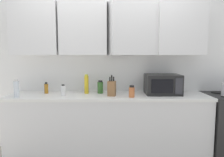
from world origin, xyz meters
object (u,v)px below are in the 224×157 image
at_px(knife_block, 112,88).
at_px(bottle_clear_tall, 17,89).
at_px(bottle_spice_jar, 132,92).
at_px(microwave, 163,84).
at_px(bottle_yellow_mustard, 87,84).
at_px(bottle_amber_vinegar, 47,88).
at_px(bottle_green_oil, 101,87).
at_px(bottle_white_jar, 64,90).

relative_size(knife_block, bottle_clear_tall, 1.20).
bearing_deg(bottle_spice_jar, microwave, 26.44).
relative_size(bottle_yellow_mustard, bottle_clear_tall, 1.17).
bearing_deg(bottle_amber_vinegar, microwave, -1.97).
relative_size(microwave, knife_block, 1.69).
relative_size(bottle_green_oil, bottle_amber_vinegar, 1.14).
height_order(knife_block, bottle_spice_jar, knife_block).
height_order(knife_block, bottle_white_jar, knife_block).
bearing_deg(bottle_green_oil, knife_block, -49.46).
height_order(bottle_amber_vinegar, bottle_clear_tall, bottle_clear_tall).
xyz_separation_m(bottle_white_jar, bottle_green_oil, (0.50, 0.18, 0.02)).
bearing_deg(knife_block, bottle_green_oil, 130.54).
height_order(bottle_yellow_mustard, bottle_amber_vinegar, bottle_yellow_mustard).
bearing_deg(bottle_spice_jar, bottle_yellow_mustard, 156.11).
distance_m(microwave, bottle_green_oil, 0.89).
xyz_separation_m(bottle_white_jar, bottle_amber_vinegar, (-0.28, 0.16, 0.00)).
height_order(bottle_white_jar, bottle_amber_vinegar, bottle_amber_vinegar).
bearing_deg(microwave, bottle_spice_jar, -153.56).
bearing_deg(bottle_amber_vinegar, bottle_yellow_mustard, -0.71).
distance_m(bottle_white_jar, bottle_yellow_mustard, 0.34).
bearing_deg(bottle_white_jar, knife_block, -1.42).
distance_m(bottle_green_oil, bottle_yellow_mustard, 0.20).
distance_m(bottle_spice_jar, bottle_white_jar, 0.93).
xyz_separation_m(bottle_yellow_mustard, bottle_amber_vinegar, (-0.58, 0.01, -0.06)).
bearing_deg(bottle_amber_vinegar, bottle_green_oil, 1.18).
bearing_deg(bottle_yellow_mustard, bottle_amber_vinegar, 179.29).
relative_size(microwave, bottle_white_jar, 3.14).
xyz_separation_m(knife_block, bottle_white_jar, (-0.66, 0.02, -0.03)).
bearing_deg(bottle_spice_jar, bottle_green_oil, 144.93).
bearing_deg(bottle_white_jar, bottle_amber_vinegar, 150.24).
relative_size(knife_block, bottle_amber_vinegar, 1.74).
bearing_deg(bottle_green_oil, bottle_spice_jar, -35.07).
bearing_deg(knife_block, bottle_white_jar, 178.58).
height_order(bottle_spice_jar, bottle_yellow_mustard, bottle_yellow_mustard).
xyz_separation_m(bottle_spice_jar, bottle_white_jar, (-0.92, 0.12, -0.00)).
xyz_separation_m(knife_block, bottle_yellow_mustard, (-0.36, 0.17, 0.03)).
bearing_deg(bottle_clear_tall, bottle_green_oil, 14.92).
bearing_deg(microwave, bottle_yellow_mustard, 177.36).
height_order(knife_block, bottle_clear_tall, knife_block).
bearing_deg(bottle_white_jar, microwave, 4.32).
distance_m(bottle_yellow_mustard, bottle_clear_tall, 0.92).
bearing_deg(bottle_green_oil, bottle_amber_vinegar, -178.82).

